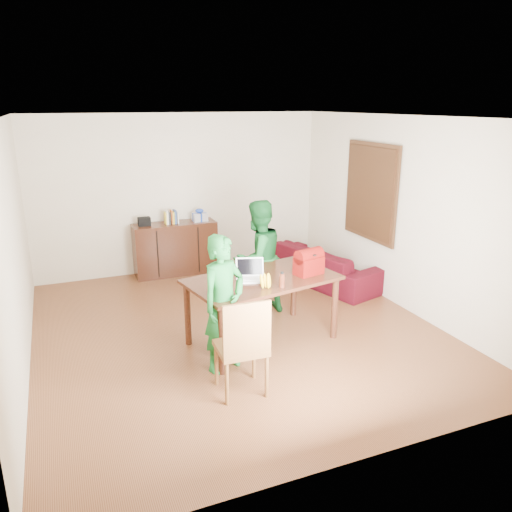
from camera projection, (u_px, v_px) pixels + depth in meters
name	position (u px, v px, depth m)	size (l,w,h in m)	color
room	(232.00, 231.00, 6.30)	(5.20, 5.70, 2.90)	#4B2712
table	(262.00, 286.00, 6.05)	(1.94, 1.32, 0.83)	black
chair	(241.00, 365.00, 5.07)	(0.50, 0.48, 1.06)	brown
person_near	(224.00, 304.00, 5.41)	(0.56, 0.37, 1.54)	#166627
person_far	(258.00, 259.00, 6.83)	(0.79, 0.61, 1.62)	#125320
laptop	(250.00, 277.00, 5.92)	(0.39, 0.32, 0.24)	white
bananas	(265.00, 285.00, 5.68)	(0.18, 0.11, 0.07)	yellow
bottle	(282.00, 280.00, 5.69)	(0.06, 0.06, 0.19)	#512012
red_bag	(309.00, 264.00, 6.11)	(0.35, 0.20, 0.26)	#680806
sofa	(323.00, 265.00, 8.21)	(2.04, 0.80, 0.60)	#3F080D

